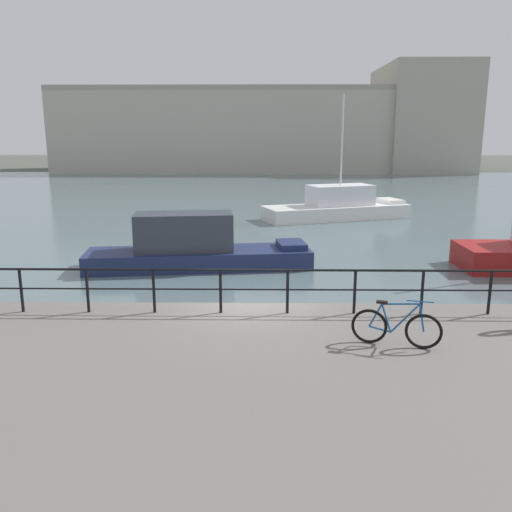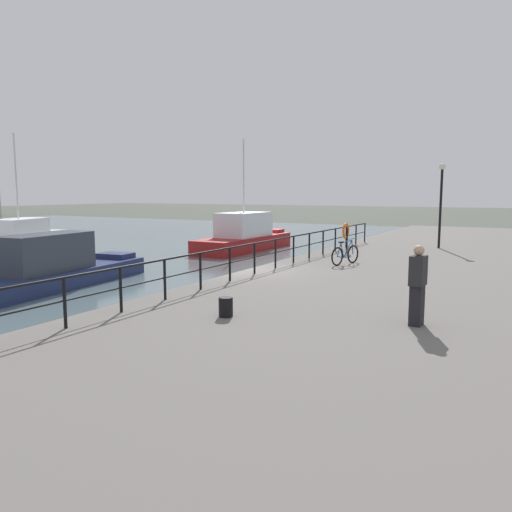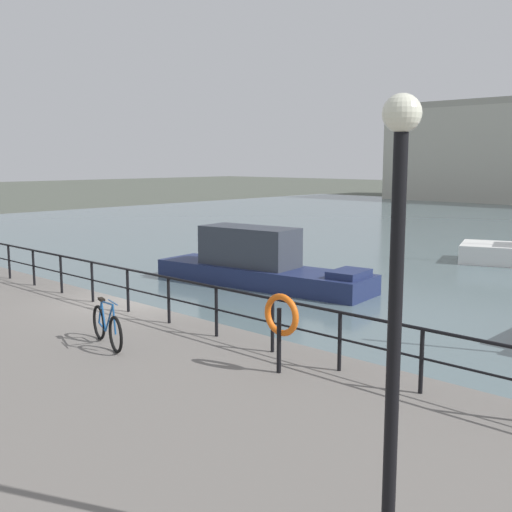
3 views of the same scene
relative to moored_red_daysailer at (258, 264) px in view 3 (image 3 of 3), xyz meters
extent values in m
plane|color=#4C5147|center=(2.36, -7.32, -0.80)|extent=(240.00, 240.00, 0.00)
cube|color=navy|center=(0.16, 0.02, -0.43)|extent=(8.85, 3.21, 0.71)
cube|color=#333842|center=(-0.40, -0.05, 0.65)|extent=(3.88, 2.07, 1.45)
cube|color=navy|center=(3.76, 0.48, 0.04)|extent=(1.22, 1.61, 0.24)
cylinder|color=black|center=(-3.08, -8.07, 0.69)|extent=(0.07, 0.07, 1.05)
cylinder|color=black|center=(-1.50, -8.07, 0.69)|extent=(0.07, 0.07, 1.05)
cylinder|color=black|center=(0.08, -8.07, 0.69)|extent=(0.07, 0.07, 1.05)
cylinder|color=black|center=(1.66, -8.07, 0.69)|extent=(0.07, 0.07, 1.05)
cylinder|color=black|center=(3.24, -8.07, 0.69)|extent=(0.07, 0.07, 1.05)
cylinder|color=black|center=(4.82, -8.07, 0.69)|extent=(0.07, 0.07, 1.05)
cylinder|color=black|center=(6.39, -8.07, 0.69)|extent=(0.07, 0.07, 1.05)
cylinder|color=black|center=(7.97, -8.07, 0.69)|extent=(0.07, 0.07, 1.05)
cylinder|color=black|center=(9.55, -8.07, 0.69)|extent=(0.07, 0.07, 1.05)
cylinder|color=black|center=(11.13, -8.07, 0.69)|extent=(0.07, 0.07, 1.05)
cylinder|color=black|center=(3.24, -8.07, 1.22)|extent=(22.09, 0.06, 0.06)
cylinder|color=black|center=(3.24, -8.07, 0.74)|extent=(22.09, 0.04, 0.04)
torus|color=black|center=(5.82, -10.17, 0.53)|extent=(0.71, 0.25, 0.72)
torus|color=black|center=(4.81, -9.89, 0.53)|extent=(0.71, 0.25, 0.72)
cylinder|color=#194C8C|center=(5.47, -10.08, 0.77)|extent=(0.54, 0.18, 0.66)
cylinder|color=#194C8C|center=(5.12, -9.98, 0.73)|extent=(0.24, 0.10, 0.58)
cylinder|color=#194C8C|center=(5.37, -10.05, 1.05)|extent=(0.71, 0.23, 0.11)
cylinder|color=#194C8C|center=(5.01, -9.95, 0.49)|extent=(0.43, 0.15, 0.12)
cylinder|color=#194C8C|center=(4.92, -9.92, 0.77)|extent=(0.26, 0.10, 0.51)
cylinder|color=#194C8C|center=(5.77, -10.16, 0.81)|extent=(0.14, 0.07, 0.57)
cube|color=black|center=(5.03, -9.95, 1.06)|extent=(0.24, 0.15, 0.05)
cylinder|color=#194C8C|center=(5.72, -10.14, 1.14)|extent=(0.51, 0.16, 0.02)
cylinder|color=black|center=(8.85, -8.88, 0.74)|extent=(0.08, 0.08, 1.15)
torus|color=orange|center=(8.85, -8.82, 1.19)|extent=(0.75, 0.11, 0.75)
cylinder|color=black|center=(13.09, -12.23, 2.11)|extent=(0.12, 0.12, 3.89)
sphere|color=silver|center=(13.09, -12.23, 4.20)|extent=(0.32, 0.32, 0.32)
camera|label=1|loc=(2.67, -19.97, 4.31)|focal=37.03mm
camera|label=2|loc=(-13.01, -16.31, 2.92)|focal=34.99mm
camera|label=3|loc=(15.76, -16.76, 3.83)|focal=43.98mm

